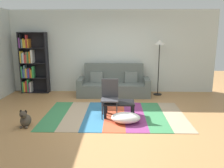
% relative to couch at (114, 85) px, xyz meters
% --- Properties ---
extents(ground_plane, '(14.00, 14.00, 0.00)m').
position_rel_couch_xyz_m(ground_plane, '(-0.06, -2.02, -0.34)').
color(ground_plane, '#B27F4C').
extents(back_wall, '(6.80, 0.10, 2.70)m').
position_rel_couch_xyz_m(back_wall, '(-0.06, 0.53, 1.01)').
color(back_wall, silver).
rests_on(back_wall, ground_plane).
extents(rug, '(3.39, 2.06, 0.01)m').
position_rel_couch_xyz_m(rug, '(0.06, -1.88, -0.33)').
color(rug, '#387F4C').
rests_on(rug, ground_plane).
extents(couch, '(2.26, 0.80, 1.00)m').
position_rel_couch_xyz_m(couch, '(0.00, 0.00, 0.00)').
color(couch, '#59605B').
rests_on(couch, ground_plane).
extents(bookshelf, '(0.90, 0.28, 1.99)m').
position_rel_couch_xyz_m(bookshelf, '(-2.74, 0.28, 0.63)').
color(bookshelf, black).
rests_on(bookshelf, ground_plane).
extents(coffee_table, '(0.72, 0.49, 0.35)m').
position_rel_couch_xyz_m(coffee_table, '(0.17, -1.93, -0.04)').
color(coffee_table, black).
rests_on(coffee_table, rug).
extents(pouf, '(0.65, 0.49, 0.21)m').
position_rel_couch_xyz_m(pouf, '(0.31, -2.34, -0.22)').
color(pouf, white).
rests_on(pouf, rug).
extents(dog, '(0.22, 0.35, 0.40)m').
position_rel_couch_xyz_m(dog, '(-1.84, -2.62, -0.18)').
color(dog, '#473D33').
rests_on(dog, ground_plane).
extents(standing_lamp, '(0.32, 0.32, 1.75)m').
position_rel_couch_xyz_m(standing_lamp, '(1.42, 0.09, 1.13)').
color(standing_lamp, black).
rests_on(standing_lamp, ground_plane).
extents(tv_remote, '(0.12, 0.15, 0.02)m').
position_rel_couch_xyz_m(tv_remote, '(0.07, -1.90, 0.03)').
color(tv_remote, black).
rests_on(tv_remote, coffee_table).
extents(folding_chair, '(0.40, 0.40, 0.90)m').
position_rel_couch_xyz_m(folding_chair, '(-0.06, -1.94, 0.20)').
color(folding_chair, '#38383D').
rests_on(folding_chair, ground_plane).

